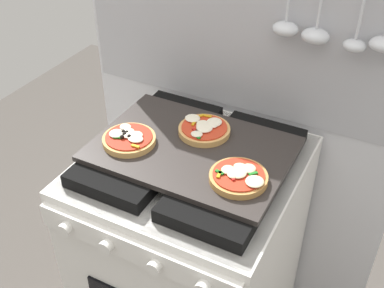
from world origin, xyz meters
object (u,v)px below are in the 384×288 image
at_px(baking_tray, 192,149).
at_px(pizza_center, 204,129).
at_px(pizza_right, 239,176).
at_px(pizza_left, 129,138).
at_px(stove, 192,258).

relative_size(baking_tray, pizza_center, 3.59).
bearing_deg(baking_tray, pizza_right, -23.00).
bearing_deg(pizza_right, pizza_left, 178.21).
xyz_separation_m(stove, baking_tray, (0.00, 0.00, 0.46)).
bearing_deg(pizza_left, pizza_center, 40.36).
distance_m(stove, baking_tray, 0.46).
relative_size(pizza_left, pizza_center, 1.00).
bearing_deg(pizza_right, stove, 157.46).
relative_size(pizza_left, pizza_right, 1.00).
relative_size(baking_tray, pizza_right, 3.59).
distance_m(stove, pizza_right, 0.51).
height_order(stove, pizza_right, pizza_right).
height_order(stove, pizza_center, pizza_center).
height_order(pizza_right, pizza_center, same).
bearing_deg(pizza_right, baking_tray, 157.00).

